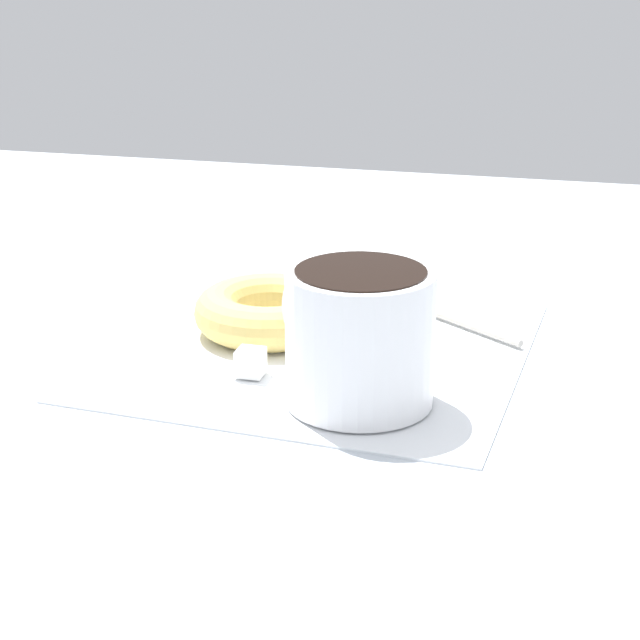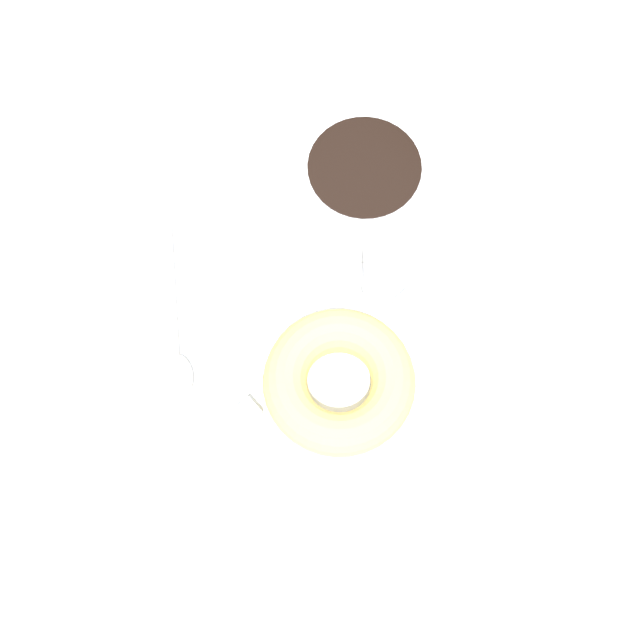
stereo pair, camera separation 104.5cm
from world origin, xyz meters
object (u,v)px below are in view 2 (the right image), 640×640
Objects in this scene: coffee_cup at (363,196)px; sugar_cube_extra at (409,305)px; spoon at (175,352)px; sugar_cube at (248,413)px; donut at (339,382)px.

sugar_cube_extra is at bearing -105.86° from coffee_cup.
spoon is 7.24cm from sugar_cube.
sugar_cube is (-6.26, 2.80, -0.84)cm from donut.
spoon is (-7.16, 9.97, -1.20)cm from donut.
coffee_cup is 7.37× the size of sugar_cube.
coffee_cup is at bearing -3.83° from spoon.
sugar_cube_extra reaches higher than spoon.
sugar_cube_extra is (-2.19, -7.70, -3.55)cm from coffee_cup.
sugar_cube reaches higher than spoon.
spoon is 17.56cm from sugar_cube_extra.
sugar_cube_extra is (14.26, -1.69, 0.13)cm from sugar_cube.
donut reaches higher than sugar_cube.
coffee_cup is 8.75cm from sugar_cube_extra.
donut is 6.91cm from sugar_cube.
coffee_cup reaches higher than sugar_cube_extra.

